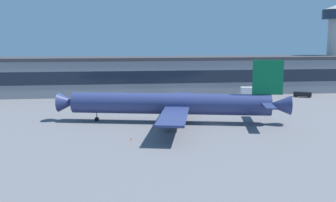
% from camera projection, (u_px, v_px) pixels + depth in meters
% --- Properties ---
extents(ground_plane, '(600.00, 600.00, 0.00)m').
position_uv_depth(ground_plane, '(214.00, 124.00, 104.32)').
color(ground_plane, slate).
extents(terminal_building, '(203.15, 18.52, 14.44)m').
position_uv_depth(terminal_building, '(176.00, 75.00, 163.12)').
color(terminal_building, gray).
rests_on(terminal_building, ground_plane).
extents(airliner, '(59.24, 51.12, 16.15)m').
position_uv_depth(airliner, '(174.00, 104.00, 105.60)').
color(airliner, navy).
rests_on(airliner, ground_plane).
extents(control_tower, '(11.59, 11.59, 35.46)m').
position_uv_depth(control_tower, '(335.00, 38.00, 173.66)').
color(control_tower, '#B7B7B2').
rests_on(control_tower, ground_plane).
extents(catering_truck, '(7.50, 3.61, 4.15)m').
position_uv_depth(catering_truck, '(250.00, 92.00, 149.13)').
color(catering_truck, white).
rests_on(catering_truck, ground_plane).
extents(follow_me_car, '(4.77, 3.13, 1.85)m').
position_uv_depth(follow_me_car, '(156.00, 96.00, 147.41)').
color(follow_me_car, gray).
rests_on(follow_me_car, ground_plane).
extents(belt_loader, '(6.55, 4.90, 1.95)m').
position_uv_depth(belt_loader, '(302.00, 94.00, 152.61)').
color(belt_loader, black).
rests_on(belt_loader, ground_plane).
extents(traffic_cone_0, '(0.46, 0.46, 0.57)m').
position_uv_depth(traffic_cone_0, '(131.00, 139.00, 87.88)').
color(traffic_cone_0, '#F2590C').
rests_on(traffic_cone_0, ground_plane).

